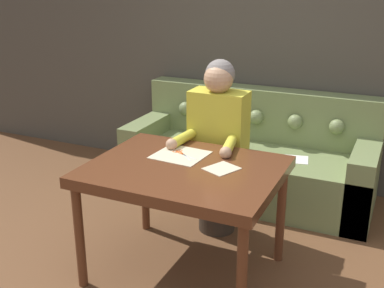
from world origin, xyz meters
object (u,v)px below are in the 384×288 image
person (218,147)px  scissors (181,154)px  dining_table (184,178)px  couch (250,159)px

person → scissors: 0.45m
dining_table → scissors: (-0.11, 0.19, 0.08)m
couch → scissors: 1.28m
dining_table → person: bearing=92.1°
dining_table → scissors: size_ratio=5.58×
dining_table → person: person is taller
person → scissors: (-0.09, -0.43, 0.08)m
dining_table → person: size_ratio=0.89×
couch → person: person is taller
dining_table → couch: 1.43m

